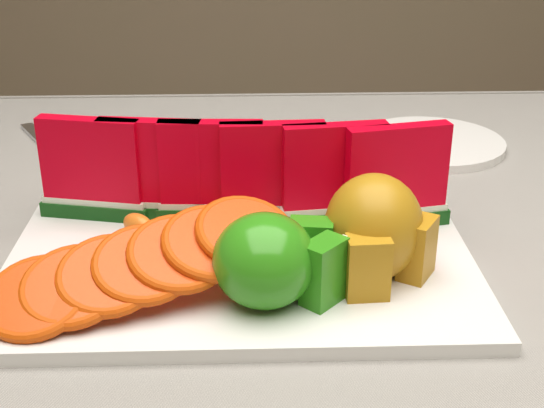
{
  "coord_description": "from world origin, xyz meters",
  "views": [
    {
      "loc": [
        -0.06,
        -0.59,
        1.08
      ],
      "look_at": [
        -0.04,
        0.01,
        0.81
      ],
      "focal_mm": 50.0,
      "sensor_mm": 36.0,
      "label": 1
    }
  ],
  "objects_px": {
    "side_plate": "(430,143)",
    "fork": "(47,141)",
    "apple_cluster": "(274,261)",
    "platter": "(240,254)",
    "pear_cluster": "(376,231)"
  },
  "relations": [
    {
      "from": "side_plate",
      "to": "fork",
      "type": "distance_m",
      "value": 0.48
    },
    {
      "from": "side_plate",
      "to": "apple_cluster",
      "type": "bearing_deg",
      "value": -119.57
    },
    {
      "from": "apple_cluster",
      "to": "side_plate",
      "type": "height_order",
      "value": "apple_cluster"
    },
    {
      "from": "apple_cluster",
      "to": "platter",
      "type": "bearing_deg",
      "value": 107.89
    },
    {
      "from": "pear_cluster",
      "to": "side_plate",
      "type": "height_order",
      "value": "pear_cluster"
    },
    {
      "from": "pear_cluster",
      "to": "fork",
      "type": "distance_m",
      "value": 0.5
    },
    {
      "from": "platter",
      "to": "fork",
      "type": "distance_m",
      "value": 0.39
    },
    {
      "from": "apple_cluster",
      "to": "pear_cluster",
      "type": "relative_size",
      "value": 1.1
    },
    {
      "from": "apple_cluster",
      "to": "pear_cluster",
      "type": "height_order",
      "value": "pear_cluster"
    },
    {
      "from": "platter",
      "to": "apple_cluster",
      "type": "xyz_separation_m",
      "value": [
        0.03,
        -0.08,
        0.04
      ]
    },
    {
      "from": "pear_cluster",
      "to": "apple_cluster",
      "type": "bearing_deg",
      "value": -156.37
    },
    {
      "from": "apple_cluster",
      "to": "pear_cluster",
      "type": "distance_m",
      "value": 0.09
    },
    {
      "from": "apple_cluster",
      "to": "fork",
      "type": "relative_size",
      "value": 0.63
    },
    {
      "from": "pear_cluster",
      "to": "side_plate",
      "type": "distance_m",
      "value": 0.35
    },
    {
      "from": "apple_cluster",
      "to": "fork",
      "type": "distance_m",
      "value": 0.48
    }
  ]
}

